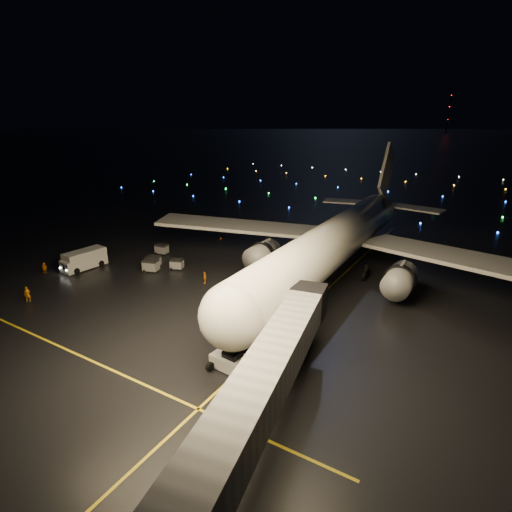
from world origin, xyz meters
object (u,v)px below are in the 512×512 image
Objects in this scene: pushback_tug at (233,360)px; baggage_cart_1 at (177,264)px; airliner at (344,213)px; baggage_cart_3 at (162,249)px; baggage_cart_2 at (151,265)px; crew_a at (27,294)px; crew_b at (45,268)px; baggage_cart_0 at (154,261)px; service_truck at (85,259)px; crew_c at (205,277)px; belt_loader at (263,309)px.

baggage_cart_1 is at bearing 147.53° from pushback_tug.
airliner is 31.09× the size of baggage_cart_3.
pushback_tug is 1.81× the size of baggage_cart_2.
pushback_tug is 28.54m from baggage_cart_2.
crew_a reaches higher than baggage_cart_3.
crew_a is 10.16m from crew_b.
baggage_cart_3 is at bearing 108.45° from baggage_cart_0.
baggage_cart_3 is at bearing 149.21° from pushback_tug.
crew_b is at bearing -126.52° from baggage_cart_3.
pushback_tug is 2.02× the size of crew_a.
pushback_tug is 0.51× the size of service_truck.
crew_a is (-30.27, -1.35, 0.04)m from pushback_tug.
airliner is at bearing 1.42° from crew_a.
baggage_cart_2 is (5.60, 15.69, -0.05)m from crew_a.
crew_c is 15.73m from baggage_cart_3.
baggage_cart_3 is at bearing -135.51° from crew_c.
belt_loader is (-2.10, 9.16, 0.76)m from pushback_tug.
belt_loader is 21.47m from baggage_cart_1.
crew_c is 0.78× the size of baggage_cart_2.
crew_b is at bearing 176.94° from pushback_tug.
service_truck is 4.23× the size of baggage_cart_1.
crew_a is at bearing -100.87° from baggage_cart_3.
baggage_cart_1 is 3.85m from baggage_cart_2.
belt_loader is at bearing 108.34° from pushback_tug.
airliner is 30.79m from pushback_tug.
baggage_cart_3 is (-27.06, 12.18, -0.85)m from belt_loader.
crew_b is at bearing 92.09° from crew_a.
crew_c is (-14.82, 14.88, -0.09)m from pushback_tug.
baggage_cart_0 is (-25.53, -13.53, -8.00)m from airliner.
pushback_tug is 21.00m from crew_c.
baggage_cart_2 is 1.10× the size of baggage_cart_3.
crew_a is 0.98× the size of baggage_cart_3.
service_truck is (-33.88, -19.60, -7.38)m from airliner.
belt_loader is 29.69m from baggage_cart_3.
baggage_cart_3 is (5.16, 11.17, -0.60)m from service_truck.
baggage_cart_0 is at bearing -66.05° from baggage_cart_3.
crew_b is 24.67m from crew_c.
baggage_cart_0 is 1.05× the size of baggage_cart_1.
pushback_tug is 2.43× the size of crew_b.
baggage_cart_3 reaches higher than crew_b.
baggage_cart_2 is (9.66, 4.18, -0.51)m from service_truck.
crew_c is (-14.38, -14.88, -7.97)m from airliner.
baggage_cart_2 is at bearing 154.54° from belt_loader.
airliner is at bearing 114.73° from crew_c.
baggage_cart_2 is at bearing 4.65° from crew_b.
baggage_cart_0 is (4.30, 17.58, -0.15)m from crew_a.
pushback_tug is at bearing -44.27° from baggage_cart_3.
airliner is 39.83m from service_truck.
baggage_cart_0 is at bearing 153.40° from pushback_tug.
belt_loader reaches higher than baggage_cart_0.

